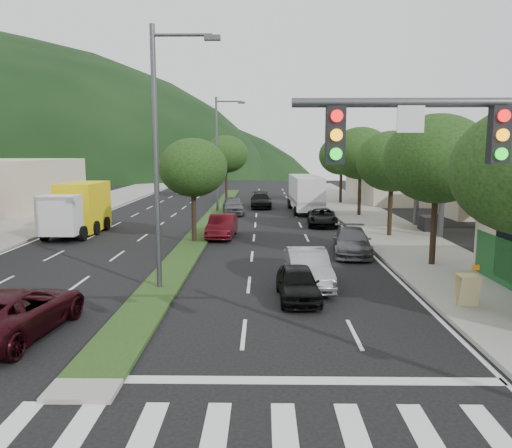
{
  "coord_description": "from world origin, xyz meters",
  "views": [
    {
      "loc": [
        4.07,
        -10.99,
        5.43
      ],
      "look_at": [
        3.74,
        12.48,
        1.95
      ],
      "focal_mm": 35.0,
      "sensor_mm": 36.0,
      "label": 1
    }
  ],
  "objects_px": {
    "tree_r_d": "(361,153)",
    "streetlight_mid": "(219,149)",
    "car_queue_b": "(352,242)",
    "suv_maroon": "(16,312)",
    "car_queue_d": "(322,217)",
    "tree_r_b": "(437,159)",
    "box_truck": "(79,210)",
    "tree_r_e": "(341,156)",
    "motorhome": "(306,193)",
    "car_queue_f": "(261,200)",
    "car_queue_a": "(298,283)",
    "tree_med_near": "(193,168)",
    "car_queue_e": "(233,206)",
    "tree_med_far": "(226,154)",
    "a_frame_sign": "(468,287)",
    "car_queue_c": "(222,226)",
    "sedan_silver": "(308,268)",
    "tree_r_c": "(392,161)",
    "streetlight_near": "(161,146)"
  },
  "relations": [
    {
      "from": "car_queue_e",
      "to": "car_queue_f",
      "type": "xyz_separation_m",
      "value": [
        2.37,
        5.0,
        -0.05
      ]
    },
    {
      "from": "streetlight_near",
      "to": "streetlight_mid",
      "type": "xyz_separation_m",
      "value": [
        0.0,
        25.0,
        0.0
      ]
    },
    {
      "from": "streetlight_mid",
      "to": "suv_maroon",
      "type": "bearing_deg",
      "value": -96.53
    },
    {
      "from": "tree_r_e",
      "to": "car_queue_f",
      "type": "height_order",
      "value": "tree_r_e"
    },
    {
      "from": "car_queue_e",
      "to": "car_queue_f",
      "type": "distance_m",
      "value": 5.53
    },
    {
      "from": "tree_med_near",
      "to": "box_truck",
      "type": "relative_size",
      "value": 0.89
    },
    {
      "from": "car_queue_d",
      "to": "motorhome",
      "type": "relative_size",
      "value": 0.53
    },
    {
      "from": "streetlight_mid",
      "to": "car_queue_b",
      "type": "bearing_deg",
      "value": -64.89
    },
    {
      "from": "suv_maroon",
      "to": "car_queue_d",
      "type": "bearing_deg",
      "value": -111.73
    },
    {
      "from": "car_queue_b",
      "to": "car_queue_d",
      "type": "bearing_deg",
      "value": 98.43
    },
    {
      "from": "car_queue_a",
      "to": "streetlight_mid",
      "type": "bearing_deg",
      "value": 98.7
    },
    {
      "from": "tree_r_e",
      "to": "motorhome",
      "type": "xyz_separation_m",
      "value": [
        -4.16,
        -6.83,
        -3.2
      ]
    },
    {
      "from": "motorhome",
      "to": "car_queue_e",
      "type": "bearing_deg",
      "value": -165.63
    },
    {
      "from": "car_queue_d",
      "to": "a_frame_sign",
      "type": "relative_size",
      "value": 3.02
    },
    {
      "from": "car_queue_a",
      "to": "car_queue_c",
      "type": "xyz_separation_m",
      "value": [
        -3.85,
        13.08,
        0.1
      ]
    },
    {
      "from": "car_queue_b",
      "to": "a_frame_sign",
      "type": "distance_m",
      "value": 9.48
    },
    {
      "from": "tree_r_c",
      "to": "tree_med_far",
      "type": "height_order",
      "value": "tree_med_far"
    },
    {
      "from": "suv_maroon",
      "to": "box_truck",
      "type": "relative_size",
      "value": 0.76
    },
    {
      "from": "tree_r_b",
      "to": "box_truck",
      "type": "relative_size",
      "value": 1.02
    },
    {
      "from": "tree_med_near",
      "to": "car_queue_b",
      "type": "relative_size",
      "value": 1.28
    },
    {
      "from": "tree_med_far",
      "to": "a_frame_sign",
      "type": "relative_size",
      "value": 4.69
    },
    {
      "from": "suv_maroon",
      "to": "car_queue_a",
      "type": "xyz_separation_m",
      "value": [
        8.57,
        3.65,
        -0.09
      ]
    },
    {
      "from": "suv_maroon",
      "to": "a_frame_sign",
      "type": "xyz_separation_m",
      "value": [
        14.28,
        2.54,
        0.09
      ]
    },
    {
      "from": "tree_r_d",
      "to": "car_queue_f",
      "type": "distance_m",
      "value": 11.23
    },
    {
      "from": "tree_med_far",
      "to": "car_queue_b",
      "type": "xyz_separation_m",
      "value": [
        8.73,
        -29.19,
        -4.33
      ]
    },
    {
      "from": "tree_r_d",
      "to": "streetlight_mid",
      "type": "distance_m",
      "value": 12.18
    },
    {
      "from": "streetlight_mid",
      "to": "car_queue_a",
      "type": "bearing_deg",
      "value": -78.92
    },
    {
      "from": "tree_med_far",
      "to": "suv_maroon",
      "type": "bearing_deg",
      "value": -94.5
    },
    {
      "from": "car_queue_c",
      "to": "motorhome",
      "type": "relative_size",
      "value": 0.52
    },
    {
      "from": "box_truck",
      "to": "motorhome",
      "type": "height_order",
      "value": "box_truck"
    },
    {
      "from": "tree_r_d",
      "to": "motorhome",
      "type": "distance_m",
      "value": 6.29
    },
    {
      "from": "streetlight_near",
      "to": "suv_maroon",
      "type": "bearing_deg",
      "value": -124.84
    },
    {
      "from": "car_queue_a",
      "to": "car_queue_d",
      "type": "height_order",
      "value": "same"
    },
    {
      "from": "car_queue_c",
      "to": "car_queue_f",
      "type": "height_order",
      "value": "car_queue_c"
    },
    {
      "from": "car_queue_a",
      "to": "car_queue_c",
      "type": "relative_size",
      "value": 0.83
    },
    {
      "from": "tree_r_c",
      "to": "suv_maroon",
      "type": "height_order",
      "value": "tree_r_c"
    },
    {
      "from": "motorhome",
      "to": "a_frame_sign",
      "type": "relative_size",
      "value": 5.65
    },
    {
      "from": "suv_maroon",
      "to": "car_queue_a",
      "type": "bearing_deg",
      "value": -150.64
    },
    {
      "from": "tree_r_c",
      "to": "a_frame_sign",
      "type": "relative_size",
      "value": 4.38
    },
    {
      "from": "tree_r_e",
      "to": "box_truck",
      "type": "distance_m",
      "value": 27.72
    },
    {
      "from": "tree_med_near",
      "to": "tree_med_far",
      "type": "height_order",
      "value": "tree_med_far"
    },
    {
      "from": "car_queue_d",
      "to": "box_truck",
      "type": "relative_size",
      "value": 0.66
    },
    {
      "from": "tree_r_b",
      "to": "tree_r_d",
      "type": "xyz_separation_m",
      "value": [
        0.0,
        18.0,
        0.14
      ]
    },
    {
      "from": "tree_r_c",
      "to": "car_queue_d",
      "type": "bearing_deg",
      "value": 127.21
    },
    {
      "from": "sedan_silver",
      "to": "box_truck",
      "type": "distance_m",
      "value": 18.58
    },
    {
      "from": "car_queue_a",
      "to": "car_queue_f",
      "type": "relative_size",
      "value": 0.76
    },
    {
      "from": "sedan_silver",
      "to": "car_queue_e",
      "type": "height_order",
      "value": "car_queue_e"
    },
    {
      "from": "tree_r_c",
      "to": "streetlight_mid",
      "type": "xyz_separation_m",
      "value": [
        -11.79,
        13.0,
        0.84
      ]
    },
    {
      "from": "tree_r_b",
      "to": "car_queue_d",
      "type": "height_order",
      "value": "tree_r_b"
    },
    {
      "from": "tree_med_near",
      "to": "motorhome",
      "type": "relative_size",
      "value": 0.72
    }
  ]
}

